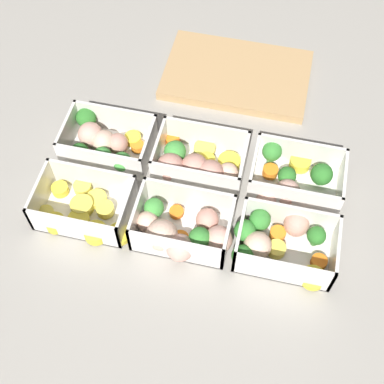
# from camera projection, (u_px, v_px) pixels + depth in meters

# --- Properties ---
(ground_plane) EXTENTS (4.00, 4.00, 0.00)m
(ground_plane) POSITION_uv_depth(u_px,v_px,m) (192.00, 199.00, 0.91)
(ground_plane) COLOR gray
(container_near_left) EXTENTS (0.17, 0.13, 0.06)m
(container_near_left) POSITION_uv_depth(u_px,v_px,m) (84.00, 209.00, 0.88)
(container_near_left) COLOR silver
(container_near_left) RESTS_ON ground_plane
(container_near_center) EXTENTS (0.16, 0.12, 0.06)m
(container_near_center) POSITION_uv_depth(u_px,v_px,m) (182.00, 231.00, 0.85)
(container_near_center) COLOR silver
(container_near_center) RESTS_ON ground_plane
(container_near_right) EXTENTS (0.16, 0.13, 0.06)m
(container_near_right) POSITION_uv_depth(u_px,v_px,m) (277.00, 241.00, 0.84)
(container_near_right) COLOR silver
(container_near_right) RESTS_ON ground_plane
(container_far_left) EXTENTS (0.15, 0.11, 0.06)m
(container_far_left) POSITION_uv_depth(u_px,v_px,m) (104.00, 142.00, 0.94)
(container_far_left) COLOR silver
(container_far_left) RESTS_ON ground_plane
(container_far_center) EXTENTS (0.16, 0.12, 0.06)m
(container_far_center) POSITION_uv_depth(u_px,v_px,m) (197.00, 164.00, 0.92)
(container_far_center) COLOR silver
(container_far_center) RESTS_ON ground_plane
(container_far_right) EXTENTS (0.15, 0.13, 0.06)m
(container_far_right) POSITION_uv_depth(u_px,v_px,m) (291.00, 179.00, 0.90)
(container_far_right) COLOR silver
(container_far_right) RESTS_ON ground_plane
(cutting_board) EXTENTS (0.28, 0.18, 0.02)m
(cutting_board) POSITION_uv_depth(u_px,v_px,m) (237.00, 75.00, 1.05)
(cutting_board) COLOR tan
(cutting_board) RESTS_ON ground_plane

